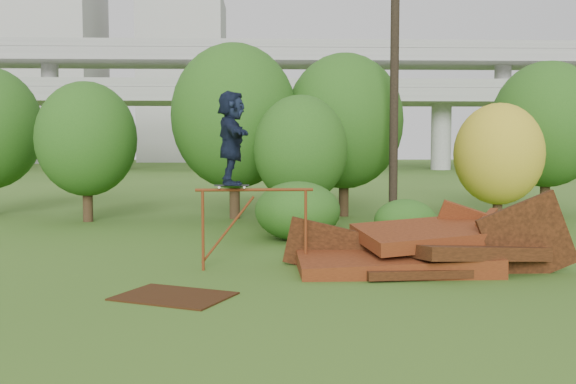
{
  "coord_description": "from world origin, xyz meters",
  "views": [
    {
      "loc": [
        -1.19,
        -11.07,
        2.51
      ],
      "look_at": [
        -0.8,
        2.0,
        1.6
      ],
      "focal_mm": 40.0,
      "sensor_mm": 36.0,
      "label": 1
    }
  ],
  "objects_px": {
    "flat_plate": "(174,296)",
    "utility_pole": "(394,82)",
    "skater": "(231,138)",
    "scrap_pile": "(419,251)"
  },
  "relations": [
    {
      "from": "flat_plate",
      "to": "utility_pole",
      "type": "xyz_separation_m",
      "value": [
        5.64,
        10.0,
        4.59
      ]
    },
    {
      "from": "skater",
      "to": "utility_pole",
      "type": "relative_size",
      "value": 0.21
    },
    {
      "from": "scrap_pile",
      "to": "skater",
      "type": "height_order",
      "value": "skater"
    },
    {
      "from": "skater",
      "to": "flat_plate",
      "type": "relative_size",
      "value": 1.04
    },
    {
      "from": "skater",
      "to": "scrap_pile",
      "type": "bearing_deg",
      "value": -96.38
    },
    {
      "from": "scrap_pile",
      "to": "utility_pole",
      "type": "relative_size",
      "value": 0.65
    },
    {
      "from": "utility_pole",
      "to": "scrap_pile",
      "type": "bearing_deg",
      "value": -97.03
    },
    {
      "from": "skater",
      "to": "utility_pole",
      "type": "xyz_separation_m",
      "value": [
        4.79,
        7.64,
        1.91
      ]
    },
    {
      "from": "skater",
      "to": "utility_pole",
      "type": "height_order",
      "value": "utility_pole"
    },
    {
      "from": "scrap_pile",
      "to": "utility_pole",
      "type": "bearing_deg",
      "value": 82.97
    }
  ]
}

